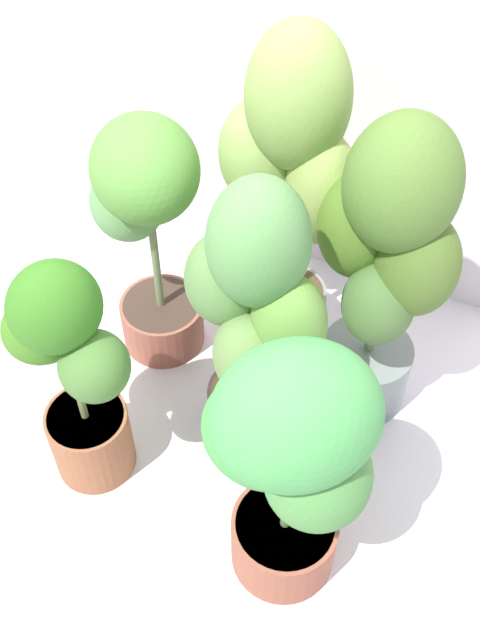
# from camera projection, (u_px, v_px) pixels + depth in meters

# --- Properties ---
(ground_plane) EXTENTS (8.00, 8.00, 0.00)m
(ground_plane) POSITION_uv_depth(u_px,v_px,m) (213.00, 470.00, 2.00)
(ground_plane) COLOR silver
(ground_plane) RESTS_ON ground
(potted_plant_back_center) EXTENTS (0.44, 0.31, 1.00)m
(potted_plant_back_center) POSITION_uv_depth(u_px,v_px,m) (290.00, 181.00, 1.86)
(potted_plant_back_center) COLOR slate
(potted_plant_back_center) RESTS_ON ground
(potted_plant_back_left) EXTENTS (0.40, 0.40, 0.76)m
(potted_plant_back_left) POSITION_uv_depth(u_px,v_px,m) (146.00, 219.00, 1.95)
(potted_plant_back_left) COLOR brown
(potted_plant_back_left) RESTS_ON ground
(potted_plant_center) EXTENTS (0.39, 0.35, 0.85)m
(potted_plant_center) POSITION_uv_depth(u_px,v_px,m) (255.00, 318.00, 1.73)
(potted_plant_center) COLOR #2A1D22
(potted_plant_center) RESTS_ON ground
(potted_plant_front_left) EXTENTS (0.36, 0.28, 0.72)m
(potted_plant_front_left) POSITION_uv_depth(u_px,v_px,m) (73.00, 372.00, 1.73)
(potted_plant_front_left) COLOR #935737
(potted_plant_front_left) RESTS_ON ground
(potted_plant_back_right) EXTENTS (0.40, 0.33, 0.92)m
(potted_plant_back_right) POSITION_uv_depth(u_px,v_px,m) (385.00, 263.00, 1.76)
(potted_plant_back_right) COLOR slate
(potted_plant_back_right) RESTS_ON ground
(potted_plant_front_right) EXTENTS (0.43, 0.43, 0.76)m
(potted_plant_front_right) POSITION_uv_depth(u_px,v_px,m) (290.00, 455.00, 1.50)
(potted_plant_front_right) COLOR brown
(potted_plant_front_right) RESTS_ON ground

